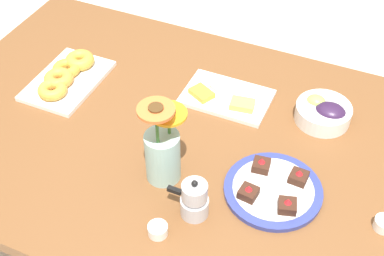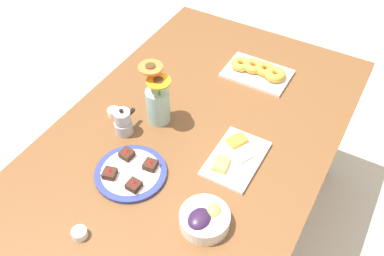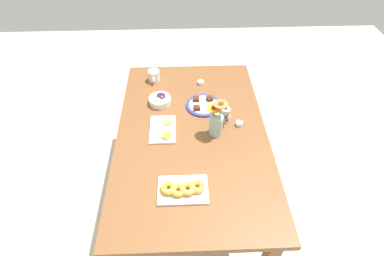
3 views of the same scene
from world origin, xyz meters
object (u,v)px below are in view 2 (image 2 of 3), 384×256
object	(u,v)px
cheese_platter	(235,158)
flower_vase	(158,102)
croissant_platter	(258,71)
jam_cup_honey	(113,112)
grape_bowl	(204,219)
dining_table	(192,150)
moka_pot	(123,122)
dessert_plate	(131,172)
jam_cup_berry	(79,233)

from	to	relation	value
cheese_platter	flower_vase	world-z (taller)	flower_vase
croissant_platter	jam_cup_honey	distance (m)	0.65
cheese_platter	flower_vase	distance (m)	0.36
grape_bowl	jam_cup_honey	bearing A→B (deg)	64.63
dining_table	moka_pot	size ratio (longest dim) A/B	13.45
grape_bowl	cheese_platter	distance (m)	0.29
grape_bowl	dessert_plate	world-z (taller)	grape_bowl
jam_cup_honey	jam_cup_berry	world-z (taller)	same
jam_cup_berry	dessert_plate	distance (m)	0.27
flower_vase	dessert_plate	bearing A→B (deg)	-167.36
grape_bowl	jam_cup_honey	world-z (taller)	grape_bowl
cheese_platter	dessert_plate	world-z (taller)	dessert_plate
flower_vase	moka_pot	size ratio (longest dim) A/B	2.16
croissant_platter	flower_vase	world-z (taller)	flower_vase
cheese_platter	jam_cup_honey	bearing A→B (deg)	93.23
jam_cup_honey	moka_pot	xyz separation A→B (m)	(-0.05, -0.09, 0.03)
grape_bowl	jam_cup_honey	distance (m)	0.61
jam_cup_honey	croissant_platter	bearing A→B (deg)	-37.42
croissant_platter	flower_vase	bearing A→B (deg)	153.30
croissant_platter	dessert_plate	bearing A→B (deg)	167.32
flower_vase	jam_cup_honey	bearing A→B (deg)	111.71
croissant_platter	grape_bowl	bearing A→B (deg)	-168.89
grape_bowl	croissant_platter	bearing A→B (deg)	11.11
dining_table	dessert_plate	size ratio (longest dim) A/B	6.37
dessert_plate	moka_pot	size ratio (longest dim) A/B	2.11
dining_table	grape_bowl	world-z (taller)	grape_bowl
grape_bowl	cheese_platter	bearing A→B (deg)	5.87
grape_bowl	cheese_platter	xyz separation A→B (m)	(0.29, 0.03, -0.02)
croissant_platter	moka_pot	xyz separation A→B (m)	(-0.57, 0.30, 0.03)
grape_bowl	cheese_platter	world-z (taller)	grape_bowl
jam_cup_honey	flower_vase	distance (m)	0.20
flower_vase	grape_bowl	bearing A→B (deg)	-130.83
dessert_plate	moka_pot	bearing A→B (deg)	41.88
cheese_platter	croissant_platter	xyz separation A→B (m)	(0.49, 0.12, 0.01)
flower_vase	croissant_platter	bearing A→B (deg)	-26.70
cheese_platter	croissant_platter	distance (m)	0.50
cheese_platter	dining_table	bearing A→B (deg)	82.17
cheese_platter	jam_cup_honey	size ratio (longest dim) A/B	5.42
dining_table	croissant_platter	world-z (taller)	croissant_platter
dining_table	cheese_platter	distance (m)	0.22
grape_bowl	flower_vase	bearing A→B (deg)	49.17
grape_bowl	jam_cup_berry	size ratio (longest dim) A/B	3.33
jam_cup_berry	jam_cup_honey	bearing A→B (deg)	25.77
jam_cup_honey	moka_pot	size ratio (longest dim) A/B	0.40
cheese_platter	dessert_plate	distance (m)	0.37
dining_table	jam_cup_honey	size ratio (longest dim) A/B	33.33
croissant_platter	flower_vase	size ratio (longest dim) A/B	1.09
cheese_platter	moka_pot	world-z (taller)	moka_pot
dessert_plate	moka_pot	xyz separation A→B (m)	(0.16, 0.14, 0.04)
cheese_platter	jam_cup_honey	world-z (taller)	cheese_platter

